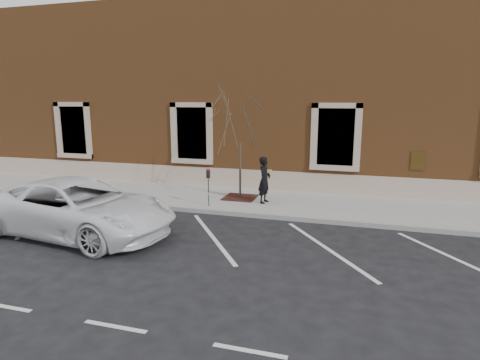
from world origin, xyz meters
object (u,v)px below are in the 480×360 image
(parking_meter, at_px, (208,180))
(white_truck, at_px, (78,208))
(man, at_px, (264,180))
(sapling, at_px, (240,128))

(parking_meter, bearing_deg, white_truck, -106.04)
(man, relative_size, white_truck, 0.29)
(sapling, bearing_deg, man, -22.75)
(man, distance_m, white_truck, 6.30)
(sapling, xyz_separation_m, white_truck, (-3.40, -4.91, -2.00))
(parking_meter, xyz_separation_m, white_truck, (-2.67, -3.47, -0.27))
(parking_meter, height_order, white_truck, white_truck)
(sapling, bearing_deg, parking_meter, -116.96)
(white_truck, bearing_deg, parking_meter, -30.85)
(sapling, bearing_deg, white_truck, -124.72)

